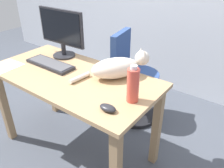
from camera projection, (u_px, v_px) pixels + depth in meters
name	position (u px, v px, depth m)	size (l,w,h in m)	color
ground_plane	(79.00, 148.00, 2.13)	(8.00, 8.00, 0.00)	#474C56
desk	(73.00, 88.00, 1.82)	(1.36, 0.68, 0.76)	tan
office_chair	(132.00, 83.00, 2.39)	(0.49, 0.48, 0.92)	black
monitor	(62.00, 31.00, 1.97)	(0.48, 0.20, 0.41)	#232328
keyboard	(50.00, 64.00, 1.90)	(0.44, 0.15, 0.03)	#232328
cat	(118.00, 67.00, 1.69)	(0.38, 0.51, 0.20)	silver
computer_mouse	(108.00, 108.00, 1.35)	(0.11, 0.06, 0.04)	#232328
paper_sheet	(2.00, 68.00, 1.87)	(0.21, 0.30, 0.00)	white
water_bottle	(133.00, 85.00, 1.39)	(0.08, 0.08, 0.24)	#D84C3D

